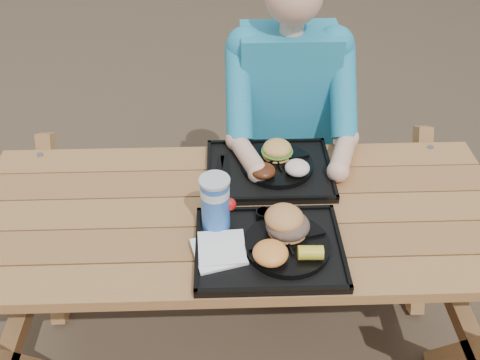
{
  "coord_description": "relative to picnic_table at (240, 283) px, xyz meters",
  "views": [
    {
      "loc": [
        -0.04,
        -1.33,
        1.95
      ],
      "look_at": [
        0.0,
        0.0,
        0.88
      ],
      "focal_mm": 40.0,
      "sensor_mm": 36.0,
      "label": 1
    }
  ],
  "objects": [
    {
      "name": "ground",
      "position": [
        0.0,
        0.0,
        -0.38
      ],
      "size": [
        60.0,
        60.0,
        0.0
      ],
      "primitive_type": "plane",
      "color": "#999999",
      "rests_on": "ground"
    },
    {
      "name": "picnic_table",
      "position": [
        0.0,
        0.0,
        0.0
      ],
      "size": [
        1.8,
        1.49,
        0.75
      ],
      "primitive_type": null,
      "color": "#999999",
      "rests_on": "ground"
    },
    {
      "name": "tray_near",
      "position": [
        0.08,
        -0.19,
        0.39
      ],
      "size": [
        0.45,
        0.35,
        0.02
      ],
      "primitive_type": "cube",
      "color": "black",
      "rests_on": "picnic_table"
    },
    {
      "name": "tray_far",
      "position": [
        0.11,
        0.2,
        0.39
      ],
      "size": [
        0.45,
        0.35,
        0.02
      ],
      "primitive_type": "cube",
      "color": "black",
      "rests_on": "picnic_table"
    },
    {
      "name": "plate_near",
      "position": [
        0.14,
        -0.2,
        0.41
      ],
      "size": [
        0.26,
        0.26,
        0.02
      ],
      "primitive_type": "cylinder",
      "color": "black",
      "rests_on": "tray_near"
    },
    {
      "name": "plate_far",
      "position": [
        0.14,
        0.21,
        0.41
      ],
      "size": [
        0.26,
        0.26,
        0.02
      ],
      "primitive_type": "cylinder",
      "color": "black",
      "rests_on": "tray_far"
    },
    {
      "name": "napkin_stack",
      "position": [
        -0.07,
        -0.21,
        0.4
      ],
      "size": [
        0.18,
        0.18,
        0.02
      ],
      "primitive_type": "cube",
      "rotation": [
        0.0,
        0.0,
        0.27
      ],
      "color": "white",
      "rests_on": "tray_near"
    },
    {
      "name": "soda_cup",
      "position": [
        -0.08,
        -0.09,
        0.48
      ],
      "size": [
        0.09,
        0.09,
        0.18
      ],
      "primitive_type": "cylinder",
      "color": "blue",
      "rests_on": "tray_near"
    },
    {
      "name": "condiment_bbq",
      "position": [
        0.07,
        -0.06,
        0.41
      ],
      "size": [
        0.05,
        0.05,
        0.03
      ],
      "primitive_type": "cylinder",
      "color": "black",
      "rests_on": "tray_near"
    },
    {
      "name": "condiment_mustard",
      "position": [
        0.13,
        -0.06,
        0.41
      ],
      "size": [
        0.05,
        0.05,
        0.03
      ],
      "primitive_type": "cylinder",
      "color": "yellow",
      "rests_on": "tray_near"
    },
    {
      "name": "sandwich",
      "position": [
        0.14,
        -0.15,
        0.48
      ],
      "size": [
        0.13,
        0.13,
        0.13
      ],
      "primitive_type": null,
      "color": "#D78C4C",
      "rests_on": "plate_near"
    },
    {
      "name": "mac_cheese",
      "position": [
        0.08,
        -0.26,
        0.44
      ],
      "size": [
        0.11,
        0.11,
        0.05
      ],
      "primitive_type": "ellipsoid",
      "color": "#FFA143",
      "rests_on": "plate_near"
    },
    {
      "name": "corn_cob",
      "position": [
        0.2,
        -0.26,
        0.44
      ],
      "size": [
        0.08,
        0.08,
        0.04
      ],
      "primitive_type": null,
      "rotation": [
        0.0,
        0.0,
        -0.03
      ],
      "color": "yellow",
      "rests_on": "plate_near"
    },
    {
      "name": "cutlery_far",
      "position": [
        -0.05,
        0.21,
        0.4
      ],
      "size": [
        0.04,
        0.15,
        0.01
      ],
      "primitive_type": "cube",
      "rotation": [
        0.0,
        0.0,
        0.06
      ],
      "color": "black",
      "rests_on": "tray_far"
    },
    {
      "name": "burger",
      "position": [
        0.14,
        0.25,
        0.46
      ],
      "size": [
        0.11,
        0.11,
        0.1
      ],
      "primitive_type": null,
      "color": "#E5A450",
      "rests_on": "plate_far"
    },
    {
      "name": "baked_beans",
      "position": [
        0.09,
        0.14,
        0.43
      ],
      "size": [
        0.09,
        0.09,
        0.04
      ],
      "primitive_type": "ellipsoid",
      "color": "#532410",
      "rests_on": "plate_far"
    },
    {
      "name": "potato_salad",
      "position": [
        0.21,
        0.14,
        0.44
      ],
      "size": [
        0.09,
        0.09,
        0.05
      ],
      "primitive_type": "ellipsoid",
      "color": "white",
      "rests_on": "plate_far"
    },
    {
      "name": "diner",
      "position": [
        0.21,
        0.56,
        0.27
      ],
      "size": [
        0.48,
        0.84,
        1.28
      ],
      "primitive_type": null,
      "color": "#1ABCAE",
      "rests_on": "ground"
    }
  ]
}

